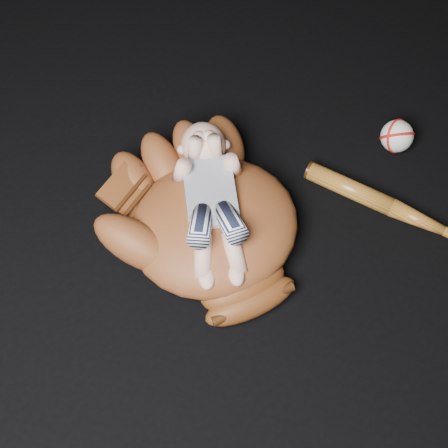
{
  "coord_description": "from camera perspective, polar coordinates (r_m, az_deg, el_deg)",
  "views": [
    {
      "loc": [
        -0.25,
        -0.55,
        1.27
      ],
      "look_at": [
        -0.05,
        0.06,
        0.09
      ],
      "focal_mm": 50.0,
      "sensor_mm": 36.0,
      "label": 1
    }
  ],
  "objects": [
    {
      "name": "baseball",
      "position": [
        1.59,
        15.54,
        7.76
      ],
      "size": [
        0.09,
        0.09,
        0.08
      ],
      "primitive_type": "sphere",
      "rotation": [
        0.0,
        0.0,
        0.15
      ],
      "color": "silver",
      "rests_on": "ground"
    },
    {
      "name": "baseball_glove",
      "position": [
        1.36,
        -0.94,
        0.25
      ],
      "size": [
        0.53,
        0.59,
        0.17
      ],
      "primitive_type": null,
      "rotation": [
        0.0,
        0.0,
        0.13
      ],
      "color": "#5F2D14",
      "rests_on": "ground"
    },
    {
      "name": "newborn_baby",
      "position": [
        1.31,
        -1.09,
        1.89
      ],
      "size": [
        0.24,
        0.41,
        0.15
      ],
      "primitive_type": null,
      "rotation": [
        0.0,
        0.0,
        -0.19
      ],
      "color": "#DBA58D",
      "rests_on": "baseball_glove"
    },
    {
      "name": "baseball_bat",
      "position": [
        1.49,
        15.99,
        1.05
      ],
      "size": [
        0.36,
        0.38,
        0.04
      ],
      "primitive_type": null,
      "rotation": [
        0.0,
        0.0,
        0.75
      ],
      "color": "#8E561B",
      "rests_on": "ground"
    }
  ]
}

